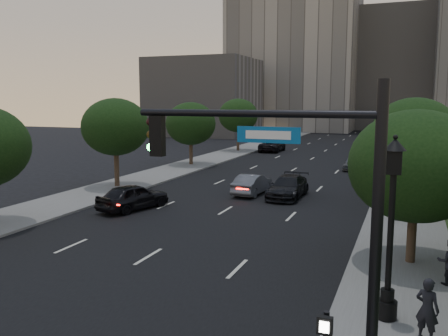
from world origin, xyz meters
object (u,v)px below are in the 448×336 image
at_px(sedan_far_left, 272,146).
at_px(sedan_near_right, 288,187).
at_px(sedan_mid_left, 252,184).
at_px(sedan_near_left, 133,197).
at_px(street_lamp, 390,237).
at_px(sedan_far_right, 353,163).
at_px(pedestrian_c, 395,206).
at_px(traffic_signal_mast, 322,239).
at_px(pedestrian_a, 427,309).

height_order(sedan_far_left, sedan_near_right, sedan_far_left).
bearing_deg(sedan_mid_left, sedan_near_left, 56.67).
height_order(street_lamp, sedan_far_right, street_lamp).
bearing_deg(street_lamp, sedan_near_right, 112.97).
height_order(sedan_near_right, sedan_far_right, sedan_near_right).
xyz_separation_m(sedan_near_left, sedan_mid_left, (5.24, 7.09, -0.08)).
bearing_deg(pedestrian_c, traffic_signal_mast, 83.47).
distance_m(street_lamp, sedan_far_left, 46.83).
bearing_deg(pedestrian_a, sedan_far_right, -55.64).
bearing_deg(traffic_signal_mast, sedan_far_left, 106.74).
distance_m(sedan_near_left, sedan_far_right, 23.89).
height_order(sedan_mid_left, sedan_far_left, sedan_far_left).
relative_size(sedan_far_left, pedestrian_a, 3.08).
bearing_deg(street_lamp, sedan_mid_left, 119.73).
relative_size(pedestrian_a, pedestrian_c, 1.12).
distance_m(street_lamp, pedestrian_c, 12.56).
distance_m(sedan_mid_left, pedestrian_c, 10.58).
bearing_deg(sedan_far_right, sedan_near_left, -113.62).
distance_m(sedan_far_right, pedestrian_c, 19.38).
relative_size(sedan_near_left, sedan_far_right, 1.24).
xyz_separation_m(traffic_signal_mast, sedan_far_left, (-14.56, 48.41, -2.93)).
distance_m(street_lamp, sedan_near_right, 18.29).
xyz_separation_m(sedan_near_left, sedan_far_left, (-0.86, 34.13, -0.05)).
bearing_deg(sedan_far_left, traffic_signal_mast, 106.51).
bearing_deg(sedan_near_left, sedan_mid_left, -109.72).
relative_size(street_lamp, sedan_near_right, 1.11).
distance_m(sedan_near_left, sedan_far_left, 34.14).
bearing_deg(traffic_signal_mast, sedan_near_right, 105.49).
xyz_separation_m(sedan_near_left, sedan_near_right, (7.85, 6.84, -0.06)).
height_order(street_lamp, pedestrian_c, street_lamp).
height_order(sedan_mid_left, pedestrian_c, pedestrian_c).
height_order(street_lamp, sedan_far_left, street_lamp).
xyz_separation_m(traffic_signal_mast, pedestrian_c, (1.08, 16.82, -2.74)).
relative_size(sedan_near_right, pedestrian_c, 3.25).
relative_size(sedan_mid_left, pedestrian_c, 2.79).
bearing_deg(sedan_far_left, street_lamp, 109.51).
distance_m(traffic_signal_mast, sedan_mid_left, 23.17).
distance_m(street_lamp, sedan_near_left, 18.03).
bearing_deg(pedestrian_a, sedan_near_left, -9.44).
height_order(sedan_near_left, sedan_far_right, sedan_near_left).
bearing_deg(sedan_far_right, street_lamp, -79.45).
height_order(traffic_signal_mast, sedan_far_left, traffic_signal_mast).
bearing_deg(sedan_far_right, traffic_signal_mast, -82.40).
xyz_separation_m(traffic_signal_mast, sedan_far_right, (-3.18, 35.73, -3.03)).
relative_size(sedan_near_right, pedestrian_a, 2.91).
xyz_separation_m(sedan_mid_left, sedan_near_right, (2.61, -0.25, 0.02)).
height_order(pedestrian_a, pedestrian_c, pedestrian_a).
height_order(sedan_near_left, sedan_mid_left, sedan_near_left).
distance_m(sedan_near_left, sedan_near_right, 10.41).
relative_size(sedan_far_left, pedestrian_c, 3.43).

